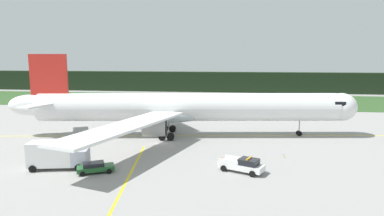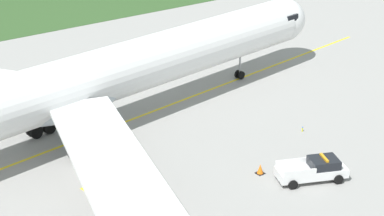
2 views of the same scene
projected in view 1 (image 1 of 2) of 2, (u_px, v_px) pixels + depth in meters
ground at (162, 144)px, 54.10m from camera, size 320.00×320.00×0.00m
grass_verge at (199, 100)px, 108.30m from camera, size 320.00×35.90×0.04m
distant_tree_line at (207, 82)px, 134.37m from camera, size 288.00×5.48×7.87m
taxiway_centerline_main at (188, 136)px, 59.58m from camera, size 82.25×11.53×0.01m
taxiway_centerline_spur at (129, 177)px, 39.38m from camera, size 3.91×26.47×0.01m
airliner at (183, 108)px, 58.81m from camera, size 60.88×50.96×14.36m
ops_pickup_truck at (243, 165)px, 40.77m from camera, size 5.80×4.08×1.94m
catering_truck at (57, 155)px, 41.84m from camera, size 7.51×3.87×3.65m
staff_car at (95, 167)px, 40.60m from camera, size 4.69×3.51×1.30m
apron_cone at (222, 160)px, 44.41m from camera, size 0.65×0.65×0.82m
taxiway_edge_light_east at (284, 156)px, 46.77m from camera, size 0.12×0.12×0.48m
taxiway_edge_light_west at (30, 146)px, 51.68m from camera, size 0.12×0.12×0.45m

